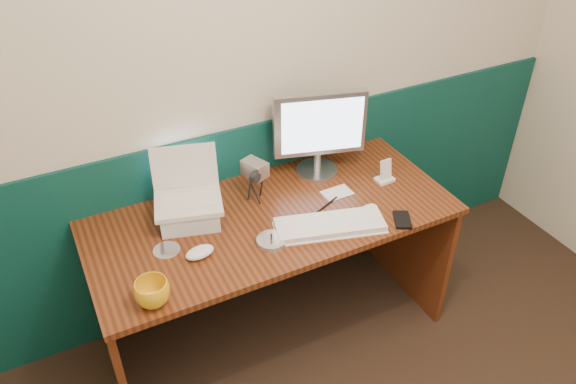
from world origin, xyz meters
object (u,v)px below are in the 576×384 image
desk (274,277)px  monitor (318,133)px  laptop (186,183)px  keyboard (330,226)px  camcorder (255,180)px  mug (152,293)px

desk → monitor: size_ratio=3.74×
desk → laptop: (-0.33, 0.12, 0.58)m
keyboard → laptop: bearing=164.3°
keyboard → camcorder: bearing=136.8°
desk → monitor: (0.34, 0.21, 0.59)m
monitor → mug: bearing=-137.1°
monitor → mug: (-0.94, -0.48, -0.16)m
desk → camcorder: (-0.02, 0.14, 0.48)m
laptop → mug: bearing=-109.2°
monitor → camcorder: (-0.36, -0.07, -0.11)m
mug → camcorder: camcorder is taller
monitor → keyboard: bearing=-96.0°
desk → mug: 0.79m
laptop → camcorder: size_ratio=1.29×
mug → monitor: bearing=27.1°
desk → camcorder: size_ratio=7.38×
desk → keyboard: bearing=-46.9°
camcorder → desk: bearing=-105.3°
desk → keyboard: size_ratio=3.49×
keyboard → camcorder: camcorder is taller
desk → keyboard: keyboard is taller
desk → mug: mug is taller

